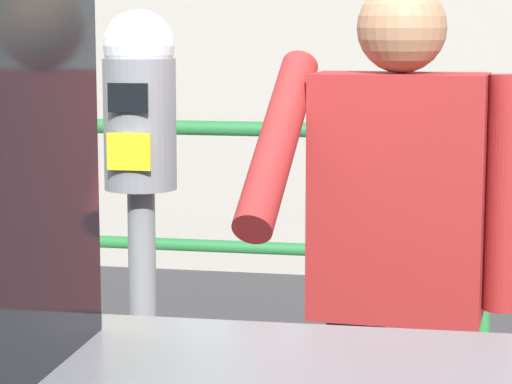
# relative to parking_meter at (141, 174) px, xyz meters

# --- Properties ---
(parking_meter) EXTENTS (0.18, 0.19, 1.55)m
(parking_meter) POSITION_rel_parking_meter_xyz_m (0.00, 0.00, 0.00)
(parking_meter) COLOR slate
(parking_meter) RESTS_ON sidewalk_curb
(pedestrian_at_meter) EXTENTS (0.62, 0.57, 1.61)m
(pedestrian_at_meter) POSITION_rel_parking_meter_xyz_m (0.64, 0.03, -0.23)
(pedestrian_at_meter) COLOR #1E233F
(pedestrian_at_meter) RESTS_ON sidewalk_curb
(background_railing) EXTENTS (24.06, 0.06, 1.12)m
(background_railing) POSITION_rel_parking_meter_xyz_m (-0.22, 1.76, -0.33)
(background_railing) COLOR #1E602D
(background_railing) RESTS_ON sidewalk_curb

